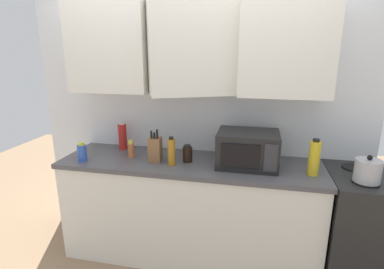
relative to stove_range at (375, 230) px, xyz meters
name	(u,v)px	position (x,y,z in m)	size (l,w,h in m)	color
wall_back_with_cabinets	(195,78)	(-1.48, 0.25, 1.12)	(3.06, 0.58, 2.60)	white
counter_run	(190,209)	(-1.48, 0.02, 0.00)	(2.19, 0.63, 0.90)	white
stove_range	(375,230)	(0.00, 0.00, 0.00)	(0.76, 0.64, 0.91)	black
kettle	(368,171)	(-0.17, -0.14, 0.54)	(0.18, 0.18, 0.20)	#B2B2B7
microwave	(248,149)	(-1.00, 0.02, 0.59)	(0.48, 0.37, 0.28)	black
knife_block	(155,149)	(-1.76, -0.03, 0.55)	(0.11, 0.13, 0.28)	brown
bottle_yellow_mustard	(314,158)	(-0.51, -0.06, 0.58)	(0.08, 0.08, 0.28)	gold
bottle_amber_vinegar	(171,152)	(-1.60, -0.09, 0.56)	(0.06, 0.06, 0.24)	#AD701E
bottle_spice_jar	(131,150)	(-2.00, 0.01, 0.52)	(0.05, 0.05, 0.15)	#BC6638
bottle_blue_cleaner	(82,153)	(-2.36, -0.16, 0.52)	(0.08, 0.08, 0.16)	#2D56B7
bottle_red_sauce	(123,136)	(-2.16, 0.20, 0.57)	(0.08, 0.08, 0.26)	red
bottle_soy_dark	(187,154)	(-1.49, 0.01, 0.52)	(0.08, 0.08, 0.14)	black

